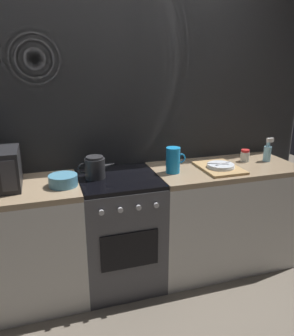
{
  "coord_description": "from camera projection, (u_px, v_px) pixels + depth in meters",
  "views": [
    {
      "loc": [
        -0.52,
        -2.34,
        1.74
      ],
      "look_at": [
        0.22,
        0.0,
        0.95
      ],
      "focal_mm": 36.11,
      "sensor_mm": 36.0,
      "label": 1
    }
  ],
  "objects": [
    {
      "name": "counter_right",
      "position": [
        221.0,
        216.0,
        2.93
      ],
      "size": [
        1.2,
        0.6,
        0.9
      ],
      "color": "silver",
      "rests_on": "ground_plane"
    },
    {
      "name": "ground_plane",
      "position": [
        121.0,
        279.0,
        2.81
      ],
      "size": [
        8.0,
        8.0,
        0.0
      ],
      "primitive_type": "plane",
      "color": "#6B6054"
    },
    {
      "name": "stove_unit",
      "position": [
        120.0,
        231.0,
        2.67
      ],
      "size": [
        0.6,
        0.63,
        0.9
      ],
      "color": "#4C4C51",
      "rests_on": "ground_plane"
    },
    {
      "name": "back_wall",
      "position": [
        109.0,
        130.0,
        2.73
      ],
      "size": [
        3.6,
        0.05,
        2.4
      ],
      "color": "gray",
      "rests_on": "ground_plane"
    },
    {
      "name": "kettle",
      "position": [
        95.0,
        167.0,
        2.49
      ],
      "size": [
        0.28,
        0.15,
        0.17
      ],
      "color": "#262628",
      "rests_on": "stove_unit"
    },
    {
      "name": "mixing_bowl",
      "position": [
        63.0,
        180.0,
        2.34
      ],
      "size": [
        0.2,
        0.2,
        0.08
      ],
      "primitive_type": "cylinder",
      "color": "teal",
      "rests_on": "counter_left"
    },
    {
      "name": "spice_jar",
      "position": [
        245.0,
        156.0,
        2.9
      ],
      "size": [
        0.08,
        0.08,
        0.1
      ],
      "color": "silver",
      "rests_on": "counter_right"
    },
    {
      "name": "pitcher",
      "position": [
        173.0,
        160.0,
        2.6
      ],
      "size": [
        0.16,
        0.11,
        0.2
      ],
      "color": "#198CD8",
      "rests_on": "counter_right"
    },
    {
      "name": "spray_bottle",
      "position": [
        267.0,
        152.0,
        2.9
      ],
      "size": [
        0.08,
        0.06,
        0.2
      ],
      "color": "#8CCCE5",
      "rests_on": "counter_right"
    },
    {
      "name": "dish_pile",
      "position": [
        220.0,
        167.0,
        2.7
      ],
      "size": [
        0.3,
        0.4,
        0.06
      ],
      "color": "tan",
      "rests_on": "counter_right"
    }
  ]
}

